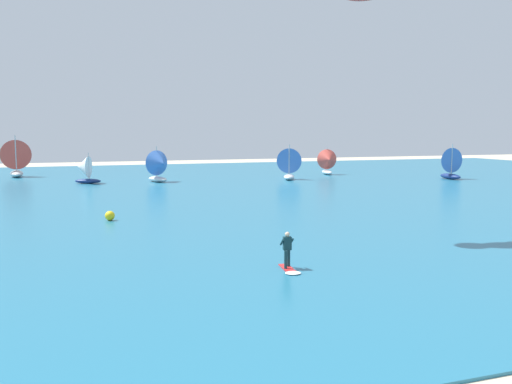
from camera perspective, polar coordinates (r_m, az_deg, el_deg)
The scene contains 9 objects.
ocean at distance 56.34m, azimuth -10.95°, elevation 0.01°, with size 160.00×90.00×0.10m, color #236B89.
kitesurfer at distance 24.30m, azimuth 3.42°, elevation -6.76°, with size 0.80×2.00×1.67m.
sailboat_trailing at distance 66.05m, azimuth -10.10°, elevation 2.72°, with size 3.41×3.81×4.29m.
sailboat_mid_left at distance 74.14m, azimuth 19.55°, elevation 2.91°, with size 3.24×3.83×4.49m.
sailboat_outermost at distance 66.57m, azimuth -17.64°, elevation 2.28°, with size 3.23×2.88×3.63m.
sailboat_far_left at distance 77.02m, azimuth 7.58°, elevation 3.18°, with size 3.05×3.52×3.99m.
sailboat_near_shore at distance 69.21m, azimuth 3.53°, elevation 3.03°, with size 3.54×3.96×4.44m.
sailboat_leading at distance 80.00m, azimuth -23.92°, elevation 3.32°, with size 4.09×4.80×5.56m.
marker_buoy at distance 38.69m, azimuth -15.11°, elevation -2.42°, with size 0.67×0.67×0.67m, color yellow.
Camera 1 is at (-8.07, -3.85, 6.25)m, focal length 38.05 mm.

